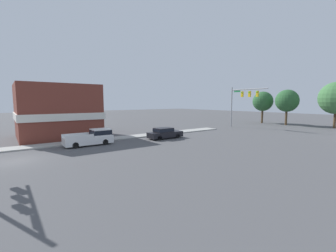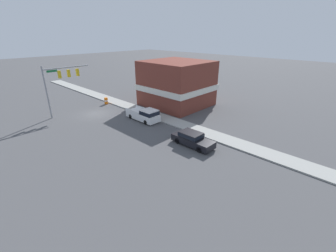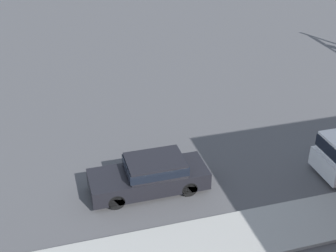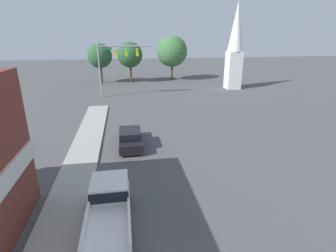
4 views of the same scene
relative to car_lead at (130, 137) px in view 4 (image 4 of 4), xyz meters
The scene contains 7 objects.
far_signal_assembly 19.33m from the car_lead, 93.65° to the left, with size 7.49×0.49×7.69m.
car_lead is the anchor object (origin of this frame).
pickup_truck_parked 9.38m from the car_lead, 97.71° to the right, with size 1.96×5.28×1.80m.
church_steeple 28.92m from the car_lead, 50.71° to the left, with size 2.50×2.50×13.67m.
backdrop_tree_left_far 31.62m from the car_lead, 98.22° to the left, with size 4.48×4.48×7.27m.
backdrop_tree_left_mid 31.25m from the car_lead, 88.05° to the left, with size 4.67×4.67×7.48m.
backdrop_tree_center 33.96m from the car_lead, 73.92° to the left, with size 5.96×5.96×8.61m.
Camera 4 is at (-2.28, -3.37, 8.74)m, focal length 28.00 mm.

